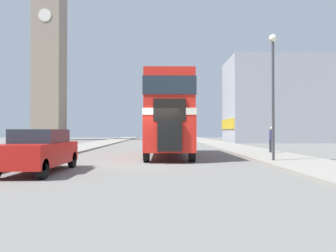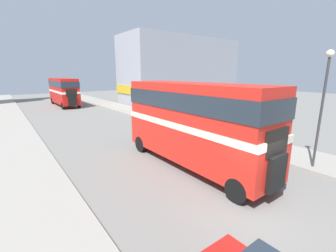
{
  "view_description": "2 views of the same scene",
  "coord_description": "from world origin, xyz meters",
  "px_view_note": "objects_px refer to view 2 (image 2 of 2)",
  "views": [
    {
      "loc": [
        0.53,
        -14.67,
        1.47
      ],
      "look_at": [
        0.83,
        4.54,
        1.77
      ],
      "focal_mm": 35.0,
      "sensor_mm": 36.0,
      "label": 1
    },
    {
      "loc": [
        -7.07,
        -3.84,
        4.88
      ],
      "look_at": [
        0.83,
        6.71,
        1.8
      ],
      "focal_mm": 24.0,
      "sensor_mm": 36.0,
      "label": 2
    }
  ],
  "objects_px": {
    "bus_distant": "(63,90)",
    "street_lamp": "(324,93)",
    "pedestrian_walking": "(243,125)",
    "double_decker_bus": "(193,119)"
  },
  "relations": [
    {
      "from": "bus_distant",
      "to": "street_lamp",
      "type": "height_order",
      "value": "street_lamp"
    },
    {
      "from": "bus_distant",
      "to": "pedestrian_walking",
      "type": "xyz_separation_m",
      "value": [
        6.54,
        -27.57,
        -1.42
      ]
    },
    {
      "from": "double_decker_bus",
      "to": "pedestrian_walking",
      "type": "bearing_deg",
      "value": 12.75
    },
    {
      "from": "double_decker_bus",
      "to": "street_lamp",
      "type": "relative_size",
      "value": 1.58
    },
    {
      "from": "bus_distant",
      "to": "pedestrian_walking",
      "type": "distance_m",
      "value": 28.37
    },
    {
      "from": "double_decker_bus",
      "to": "pedestrian_walking",
      "type": "relative_size",
      "value": 5.64
    },
    {
      "from": "double_decker_bus",
      "to": "pedestrian_walking",
      "type": "distance_m",
      "value": 6.97
    },
    {
      "from": "double_decker_bus",
      "to": "bus_distant",
      "type": "relative_size",
      "value": 0.98
    },
    {
      "from": "pedestrian_walking",
      "to": "street_lamp",
      "type": "bearing_deg",
      "value": -107.86
    },
    {
      "from": "bus_distant",
      "to": "street_lamp",
      "type": "xyz_separation_m",
      "value": [
        4.74,
        -33.17,
        1.49
      ]
    }
  ]
}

